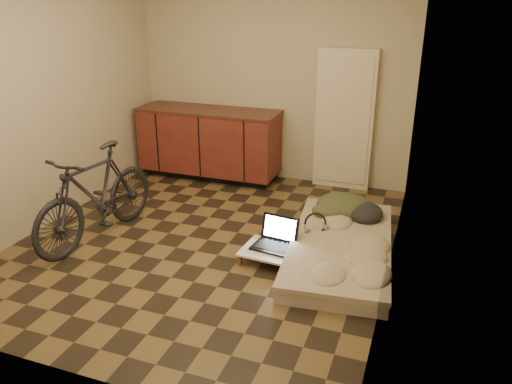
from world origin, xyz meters
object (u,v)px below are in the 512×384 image
(laptop, at_px, (275,240))
(bicycle, at_px, (95,190))
(lap_desk, at_px, (279,252))
(futon, at_px, (341,247))

(laptop, bearing_deg, bicycle, -165.19)
(lap_desk, distance_m, laptop, 0.13)
(lap_desk, relative_size, laptop, 1.76)
(futon, bearing_deg, bicycle, -174.52)
(futon, xyz_separation_m, laptop, (-0.57, -0.23, 0.08))
(futon, bearing_deg, lap_desk, -153.66)
(bicycle, bearing_deg, laptop, 15.38)
(laptop, bearing_deg, futon, 28.57)
(futon, relative_size, lap_desk, 2.77)
(lap_desk, bearing_deg, futon, 36.11)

